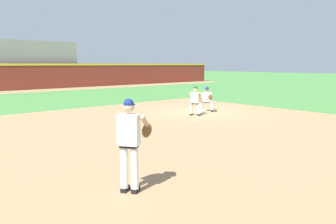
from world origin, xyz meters
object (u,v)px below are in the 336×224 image
Objects in this scene: first_base_bag at (201,111)px; baserunner at (195,100)px; baseball at (195,122)px; pitcher at (130,140)px; first_baseman at (207,98)px.

baserunner is at bearing -152.49° from first_base_bag.
baseball is at bearing -142.14° from first_base_bag.
baserunner reaches higher than first_base_bag.
pitcher is 11.38m from first_baseman.
baseball is 8.06m from pitcher.
first_baseman reaches higher than first_base_bag.
first_baseman is (2.83, 1.86, 0.69)m from baseball.
first_base_bag is at bearing 27.51° from baserunner.
first_baseman is 0.92× the size of baserunner.
pitcher is 1.27× the size of baserunner.
pitcher reaches higher than baseball.
baseball is at bearing -135.97° from baserunner.
baserunner is (-1.06, -0.55, 0.75)m from first_base_bag.
baserunner is at bearing 36.73° from pitcher.
baseball is 0.06× the size of first_baseman.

